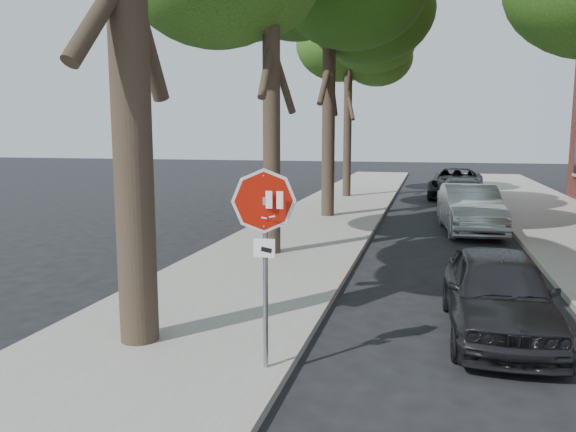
{
  "coord_description": "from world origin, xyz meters",
  "views": [
    {
      "loc": [
        1.3,
        -6.72,
        3.14
      ],
      "look_at": [
        -0.54,
        0.57,
        2.05
      ],
      "focal_mm": 35.0,
      "sensor_mm": 36.0,
      "label": 1
    }
  ],
  "objects_px": {
    "car_a": "(498,293)",
    "car_c": "(462,196)",
    "car_b": "(470,209)",
    "stop_sign": "(265,230)",
    "tree_far": "(349,50)",
    "car_d": "(456,183)"
  },
  "relations": [
    {
      "from": "stop_sign",
      "to": "car_c",
      "type": "bearing_deg",
      "value": 79.06
    },
    {
      "from": "stop_sign",
      "to": "car_d",
      "type": "distance_m",
      "value": 22.67
    },
    {
      "from": "car_a",
      "to": "car_b",
      "type": "relative_size",
      "value": 0.85
    },
    {
      "from": "tree_far",
      "to": "car_c",
      "type": "bearing_deg",
      "value": -37.32
    },
    {
      "from": "car_a",
      "to": "car_c",
      "type": "xyz_separation_m",
      "value": [
        0.19,
        14.66,
        0.0
      ]
    },
    {
      "from": "car_a",
      "to": "tree_far",
      "type": "bearing_deg",
      "value": 103.83
    },
    {
      "from": "stop_sign",
      "to": "car_b",
      "type": "relative_size",
      "value": 0.56
    },
    {
      "from": "stop_sign",
      "to": "car_b",
      "type": "xyz_separation_m",
      "value": [
        3.3,
        12.14,
        -1.18
      ]
    },
    {
      "from": "car_a",
      "to": "car_c",
      "type": "height_order",
      "value": "car_c"
    },
    {
      "from": "tree_far",
      "to": "car_b",
      "type": "bearing_deg",
      "value": -59.4
    },
    {
      "from": "tree_far",
      "to": "car_a",
      "type": "distance_m",
      "value": 20.48
    },
    {
      "from": "stop_sign",
      "to": "car_b",
      "type": "distance_m",
      "value": 12.63
    },
    {
      "from": "tree_far",
      "to": "car_c",
      "type": "relative_size",
      "value": 2.01
    },
    {
      "from": "car_a",
      "to": "car_d",
      "type": "xyz_separation_m",
      "value": [
        0.19,
        19.97,
        0.08
      ]
    },
    {
      "from": "car_a",
      "to": "stop_sign",
      "type": "bearing_deg",
      "value": -143.61
    },
    {
      "from": "car_d",
      "to": "stop_sign",
      "type": "bearing_deg",
      "value": -93.51
    },
    {
      "from": "tree_far",
      "to": "car_d",
      "type": "relative_size",
      "value": 1.73
    },
    {
      "from": "car_a",
      "to": "car_c",
      "type": "relative_size",
      "value": 0.85
    },
    {
      "from": "car_a",
      "to": "car_b",
      "type": "height_order",
      "value": "car_b"
    },
    {
      "from": "car_d",
      "to": "car_c",
      "type": "bearing_deg",
      "value": -85.12
    },
    {
      "from": "car_a",
      "to": "car_b",
      "type": "bearing_deg",
      "value": 87.38
    },
    {
      "from": "stop_sign",
      "to": "car_b",
      "type": "bearing_deg",
      "value": 74.79
    }
  ]
}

